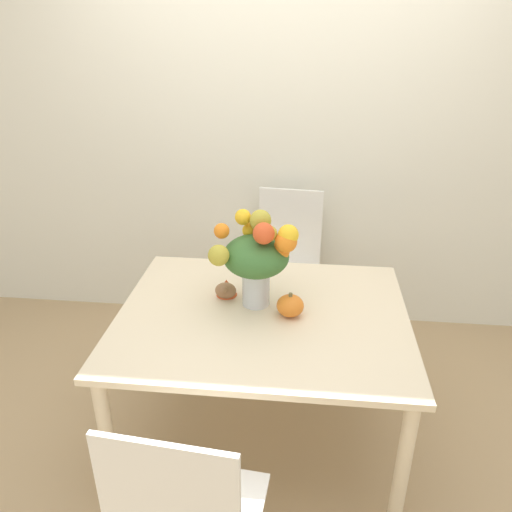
{
  "coord_description": "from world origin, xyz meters",
  "views": [
    {
      "loc": [
        0.18,
        -1.92,
        1.94
      ],
      "look_at": [
        -0.04,
        0.08,
        0.98
      ],
      "focal_mm": 35.0,
      "sensor_mm": 36.0,
      "label": 1
    }
  ],
  "objects_px": {
    "pumpkin": "(290,306)",
    "dining_chair_near_window": "(287,268)",
    "turkey_figurine": "(226,289)",
    "flower_vase": "(257,255)"
  },
  "relations": [
    {
      "from": "pumpkin",
      "to": "dining_chair_near_window",
      "type": "relative_size",
      "value": 0.12
    },
    {
      "from": "flower_vase",
      "to": "dining_chair_near_window",
      "type": "xyz_separation_m",
      "value": [
        0.1,
        0.82,
        -0.48
      ]
    },
    {
      "from": "turkey_figurine",
      "to": "flower_vase",
      "type": "bearing_deg",
      "value": -18.66
    },
    {
      "from": "pumpkin",
      "to": "turkey_figurine",
      "type": "relative_size",
      "value": 0.9
    },
    {
      "from": "pumpkin",
      "to": "turkey_figurine",
      "type": "xyz_separation_m",
      "value": [
        -0.31,
        0.14,
        -0.01
      ]
    },
    {
      "from": "pumpkin",
      "to": "turkey_figurine",
      "type": "height_order",
      "value": "pumpkin"
    },
    {
      "from": "turkey_figurine",
      "to": "dining_chair_near_window",
      "type": "xyz_separation_m",
      "value": [
        0.26,
        0.77,
        -0.27
      ]
    },
    {
      "from": "pumpkin",
      "to": "dining_chair_near_window",
      "type": "distance_m",
      "value": 0.95
    },
    {
      "from": "flower_vase",
      "to": "pumpkin",
      "type": "height_order",
      "value": "flower_vase"
    },
    {
      "from": "turkey_figurine",
      "to": "dining_chair_near_window",
      "type": "distance_m",
      "value": 0.85
    }
  ]
}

